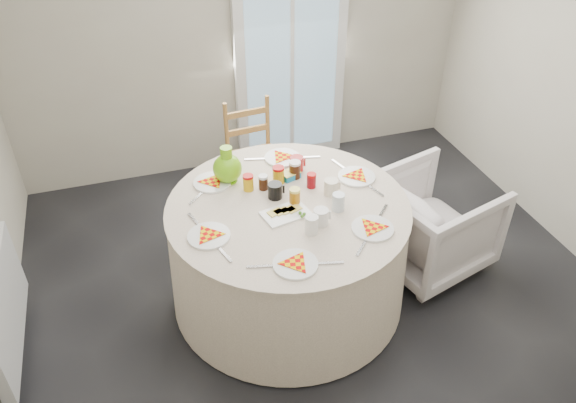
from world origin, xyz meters
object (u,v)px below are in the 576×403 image
object	(u,v)px
wooden_chair	(255,157)
armchair	(431,218)
table	(288,253)
radiator	(5,308)
green_pitcher	(227,168)

from	to	relation	value
wooden_chair	armchair	world-z (taller)	wooden_chair
table	radiator	bearing A→B (deg)	178.73
armchair	green_pitcher	bearing A→B (deg)	59.76
green_pitcher	armchair	bearing A→B (deg)	-33.09
table	wooden_chair	xyz separation A→B (m)	(0.07, 1.09, 0.09)
table	armchair	xyz separation A→B (m)	(1.08, 0.03, 0.02)
table	armchair	distance (m)	1.08
wooden_chair	green_pitcher	xyz separation A→B (m)	(-0.36, -0.71, 0.40)
table	green_pitcher	distance (m)	0.69
green_pitcher	table	bearing A→B (deg)	-71.31
table	armchair	world-z (taller)	armchair
armchair	green_pitcher	distance (m)	1.50
table	wooden_chair	distance (m)	1.10
radiator	wooden_chair	bearing A→B (deg)	30.08
table	wooden_chair	bearing A→B (deg)	86.25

